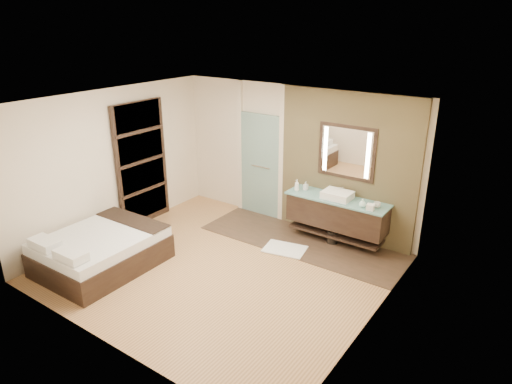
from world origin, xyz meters
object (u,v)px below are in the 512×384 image
Objects in this scene: mirror_unit at (346,152)px; bed at (101,250)px; vanity at (337,213)px; waste_bin at (332,237)px.

mirror_unit is 0.57× the size of bed.
mirror_unit is 4.45m from bed.
vanity reaches higher than waste_bin.
mirror_unit is at bearing 48.78° from bed.
bed is (-2.75, -2.99, -0.29)m from vanity.
bed is 4.00m from waste_bin.
mirror_unit is at bearing 90.00° from vanity.
bed is at bearing -130.43° from mirror_unit.
mirror_unit is at bearing 86.17° from waste_bin.
vanity is 0.99× the size of bed.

